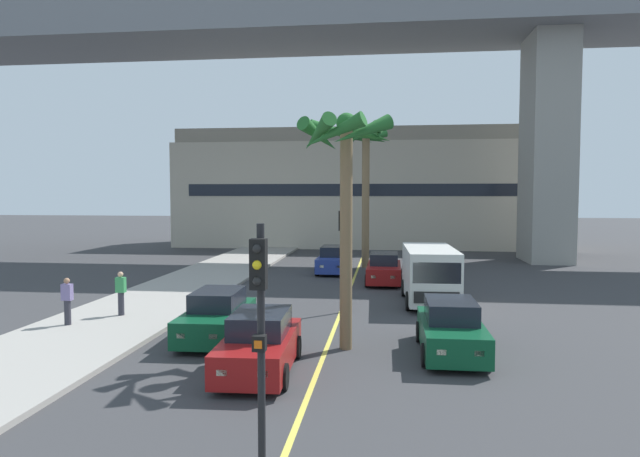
{
  "coord_description": "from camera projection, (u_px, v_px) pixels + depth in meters",
  "views": [
    {
      "loc": [
        1.78,
        -0.68,
        4.65
      ],
      "look_at": [
        0.0,
        14.0,
        3.72
      ],
      "focal_mm": 31.22,
      "sensor_mm": 36.0,
      "label": 1
    }
  ],
  "objects": [
    {
      "name": "pier_building_backdrop",
      "position": [
        367.0,
        189.0,
        49.34
      ],
      "size": [
        33.28,
        8.04,
        10.17
      ],
      "color": "#BCB29E",
      "rests_on": "ground"
    },
    {
      "name": "delivery_van",
      "position": [
        430.0,
        273.0,
        23.45
      ],
      "size": [
        2.27,
        5.3,
        2.36
      ],
      "color": "silver",
      "rests_on": "ground"
    },
    {
      "name": "lane_stripe_center",
      "position": [
        347.0,
        297.0,
        24.96
      ],
      "size": [
        0.14,
        56.0,
        0.01
      ],
      "primitive_type": "cube",
      "color": "#DBCC4C",
      "rests_on": "ground"
    },
    {
      "name": "pedestrian_mid_block",
      "position": [
        67.0,
        300.0,
        19.01
      ],
      "size": [
        0.34,
        0.22,
        1.62
      ],
      "color": "#2D2D38",
      "rests_on": "sidewalk_left"
    },
    {
      "name": "car_queue_fourth",
      "position": [
        217.0,
        317.0,
        17.71
      ],
      "size": [
        1.93,
        4.15,
        1.56
      ],
      "color": "#0C4728",
      "rests_on": "ground"
    },
    {
      "name": "bridge_overpass",
      "position": [
        384.0,
        35.0,
        38.44
      ],
      "size": [
        67.4,
        8.0,
        19.46
      ],
      "color": "slate",
      "rests_on": "ground"
    },
    {
      "name": "sidewalk_left",
      "position": [
        82.0,
        335.0,
        17.99
      ],
      "size": [
        4.8,
        80.0,
        0.15
      ],
      "primitive_type": "cube",
      "color": "#9E9991",
      "rests_on": "ground"
    },
    {
      "name": "car_queue_front",
      "position": [
        384.0,
        269.0,
        28.77
      ],
      "size": [
        1.87,
        4.12,
        1.56
      ],
      "color": "maroon",
      "rests_on": "ground"
    },
    {
      "name": "car_queue_third",
      "position": [
        421.0,
        263.0,
        31.37
      ],
      "size": [
        1.95,
        4.16,
        1.56
      ],
      "color": "#4C5156",
      "rests_on": "ground"
    },
    {
      "name": "palm_tree_near_median",
      "position": [
        366.0,
        166.0,
        34.6
      ],
      "size": [
        2.77,
        2.92,
        8.61
      ],
      "color": "brown",
      "rests_on": "ground"
    },
    {
      "name": "traffic_light_median_far",
      "position": [
        342.0,
        244.0,
        21.46
      ],
      "size": [
        0.24,
        0.37,
        4.2
      ],
      "color": "black",
      "rests_on": "ground"
    },
    {
      "name": "car_queue_second",
      "position": [
        451.0,
        330.0,
        16.06
      ],
      "size": [
        1.84,
        4.1,
        1.56
      ],
      "color": "#0C4728",
      "rests_on": "ground"
    },
    {
      "name": "pedestrian_far_along",
      "position": [
        121.0,
        292.0,
        20.52
      ],
      "size": [
        0.34,
        0.22,
        1.62
      ],
      "color": "#2D2D38",
      "rests_on": "sidewalk_left"
    },
    {
      "name": "traffic_light_median_near",
      "position": [
        260.0,
        322.0,
        8.39
      ],
      "size": [
        0.24,
        0.37,
        4.2
      ],
      "color": "black",
      "rests_on": "ground"
    },
    {
      "name": "car_queue_sixth",
      "position": [
        334.0,
        260.0,
        32.59
      ],
      "size": [
        1.84,
        4.1,
        1.56
      ],
      "color": "navy",
      "rests_on": "ground"
    },
    {
      "name": "palm_tree_mid_median",
      "position": [
        346.0,
        159.0,
        16.3
      ],
      "size": [
        2.92,
        2.98,
        7.01
      ],
      "color": "brown",
      "rests_on": "ground"
    },
    {
      "name": "car_queue_fifth",
      "position": [
        260.0,
        344.0,
        14.48
      ],
      "size": [
        1.95,
        4.16,
        1.56
      ],
      "color": "maroon",
      "rests_on": "ground"
    }
  ]
}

